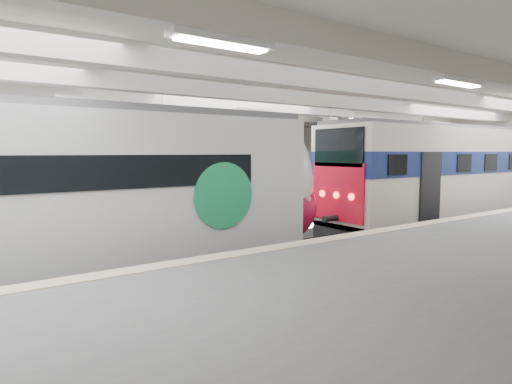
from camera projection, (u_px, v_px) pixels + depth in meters
station_hall at (322, 157)px, 13.02m from camera, size 36.00×24.00×5.75m
modern_emu at (119, 196)px, 11.30m from camera, size 14.23×2.94×4.57m
older_rer at (444, 173)px, 19.87m from camera, size 14.04×3.10×4.60m
far_train at (52, 179)px, 15.37m from camera, size 14.84×3.22×4.69m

